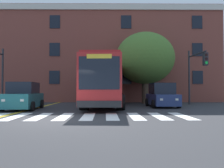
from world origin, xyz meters
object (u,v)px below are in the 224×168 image
object	(u,v)px
car_navy_far_lane	(162,96)
street_tree_curbside_large	(145,58)
traffic_light_near_corner	(196,68)
car_white_behind_bus	(104,92)
car_teal_near_lane	(24,97)
city_bus	(106,83)

from	to	relation	value
car_navy_far_lane	street_tree_curbside_large	bearing A→B (deg)	98.40
traffic_light_near_corner	street_tree_curbside_large	distance (m)	4.88
traffic_light_near_corner	car_navy_far_lane	bearing A→B (deg)	-155.73
car_white_behind_bus	traffic_light_near_corner	world-z (taller)	traffic_light_near_corner
car_teal_near_lane	street_tree_curbside_large	xyz separation A→B (m)	(9.12, 6.44, 3.52)
city_bus	car_teal_near_lane	distance (m)	6.46
car_white_behind_bus	traffic_light_near_corner	bearing A→B (deg)	-48.49
car_teal_near_lane	street_tree_curbside_large	distance (m)	11.70
car_teal_near_lane	traffic_light_near_corner	distance (m)	13.70
city_bus	street_tree_curbside_large	size ratio (longest dim) A/B	1.83
city_bus	car_white_behind_bus	size ratio (longest dim) A/B	2.51
car_navy_far_lane	traffic_light_near_corner	world-z (taller)	traffic_light_near_corner
traffic_light_near_corner	car_teal_near_lane	bearing A→B (deg)	-164.07
car_navy_far_lane	car_white_behind_bus	bearing A→B (deg)	114.27
city_bus	car_white_behind_bus	bearing A→B (deg)	92.34
car_teal_near_lane	car_navy_far_lane	distance (m)	9.99
car_navy_far_lane	traffic_light_near_corner	bearing A→B (deg)	24.27
city_bus	car_white_behind_bus	world-z (taller)	city_bus
car_white_behind_bus	traffic_light_near_corner	distance (m)	12.20
car_teal_near_lane	car_white_behind_bus	xyz separation A→B (m)	(5.02, 12.70, 0.18)
traffic_light_near_corner	city_bus	bearing A→B (deg)	-177.57
car_teal_near_lane	car_white_behind_bus	world-z (taller)	car_white_behind_bus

